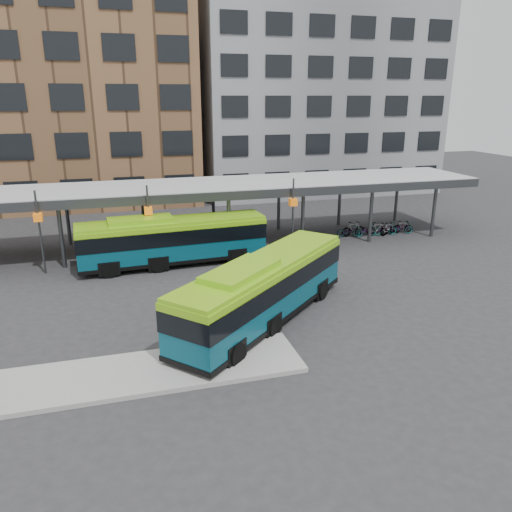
{
  "coord_description": "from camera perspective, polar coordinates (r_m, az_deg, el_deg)",
  "views": [
    {
      "loc": [
        -4.79,
        -19.49,
        9.69
      ],
      "look_at": [
        1.96,
        4.12,
        1.8
      ],
      "focal_mm": 35.0,
      "sensor_mm": 36.0,
      "label": 1
    }
  ],
  "objects": [
    {
      "name": "bus_front",
      "position": [
        22.06,
        0.89,
        -3.68
      ],
      "size": [
        9.9,
        9.32,
        3.1
      ],
      "rotation": [
        0.0,
        0.0,
        0.74
      ],
      "color": "#074356",
      "rests_on": "ground"
    },
    {
      "name": "bike_rack",
      "position": [
        37.35,
        13.64,
        3.03
      ],
      "size": [
        6.01,
        1.32,
        1.07
      ],
      "color": "slate",
      "rests_on": "ground"
    },
    {
      "name": "bus_rear",
      "position": [
        30.05,
        -9.55,
        1.9
      ],
      "size": [
        11.14,
        3.03,
        3.04
      ],
      "rotation": [
        0.0,
        0.0,
        0.06
      ],
      "color": "#074356",
      "rests_on": "ground"
    },
    {
      "name": "canopy",
      "position": [
        33.22,
        -7.59,
        7.63
      ],
      "size": [
        40.0,
        6.53,
        4.8
      ],
      "color": "#999B9E",
      "rests_on": "ground"
    },
    {
      "name": "building_grey",
      "position": [
        55.53,
        6.33,
        18.03
      ],
      "size": [
        24.0,
        14.0,
        20.0
      ],
      "primitive_type": "cube",
      "color": "slate",
      "rests_on": "ground"
    },
    {
      "name": "building_brick",
      "position": [
        51.77,
        -22.91,
        17.95
      ],
      "size": [
        26.0,
        14.0,
        22.0
      ],
      "primitive_type": "cube",
      "color": "brown",
      "rests_on": "ground"
    },
    {
      "name": "boarding_island",
      "position": [
        19.1,
        -16.29,
        -13.16
      ],
      "size": [
        14.0,
        3.0,
        0.18
      ],
      "primitive_type": "cube",
      "color": "gray",
      "rests_on": "ground"
    },
    {
      "name": "ground",
      "position": [
        22.29,
        -1.96,
        -7.97
      ],
      "size": [
        120.0,
        120.0,
        0.0
      ],
      "primitive_type": "plane",
      "color": "#28282B",
      "rests_on": "ground"
    }
  ]
}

